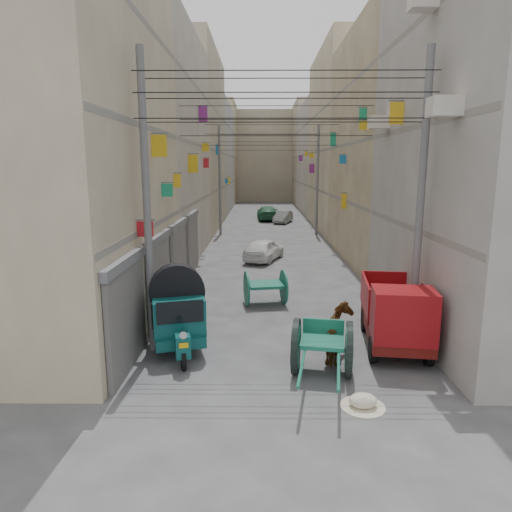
{
  "coord_description": "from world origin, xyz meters",
  "views": [
    {
      "loc": [
        -0.6,
        -6.02,
        5.05
      ],
      "look_at": [
        -0.72,
        6.5,
        2.58
      ],
      "focal_mm": 32.0,
      "sensor_mm": 36.0,
      "label": 1
    }
  ],
  "objects_px": {
    "auto_rickshaw": "(178,312)",
    "distant_car_grey": "(283,217)",
    "horse": "(339,334)",
    "distant_car_green": "(267,213)",
    "distant_car_white": "(264,249)",
    "mini_truck": "(397,319)",
    "feed_sack": "(363,401)",
    "tonga_cart": "(322,347)",
    "second_cart": "(265,287)"
  },
  "relations": [
    {
      "from": "auto_rickshaw",
      "to": "distant_car_grey",
      "type": "xyz_separation_m",
      "value": [
        4.34,
        29.16,
        -0.55
      ]
    },
    {
      "from": "horse",
      "to": "distant_car_green",
      "type": "xyz_separation_m",
      "value": [
        -1.41,
        32.13,
        -0.04
      ]
    },
    {
      "from": "distant_car_white",
      "to": "mini_truck",
      "type": "bearing_deg",
      "value": 125.16
    },
    {
      "from": "feed_sack",
      "to": "mini_truck",
      "type": "bearing_deg",
      "value": 62.36
    },
    {
      "from": "tonga_cart",
      "to": "feed_sack",
      "type": "distance_m",
      "value": 1.8
    },
    {
      "from": "second_cart",
      "to": "horse",
      "type": "height_order",
      "value": "horse"
    },
    {
      "from": "mini_truck",
      "to": "second_cart",
      "type": "bearing_deg",
      "value": 136.55
    },
    {
      "from": "distant_car_white",
      "to": "auto_rickshaw",
      "type": "bearing_deg",
      "value": 98.01
    },
    {
      "from": "horse",
      "to": "tonga_cart",
      "type": "bearing_deg",
      "value": 69.13
    },
    {
      "from": "auto_rickshaw",
      "to": "distant_car_white",
      "type": "height_order",
      "value": "auto_rickshaw"
    },
    {
      "from": "tonga_cart",
      "to": "distant_car_grey",
      "type": "xyz_separation_m",
      "value": [
        0.54,
        30.67,
        -0.17
      ]
    },
    {
      "from": "second_cart",
      "to": "tonga_cart",
      "type": "bearing_deg",
      "value": -86.93
    },
    {
      "from": "tonga_cart",
      "to": "distant_car_white",
      "type": "relative_size",
      "value": 0.9
    },
    {
      "from": "distant_car_green",
      "to": "feed_sack",
      "type": "bearing_deg",
      "value": 89.96
    },
    {
      "from": "distant_car_grey",
      "to": "mini_truck",
      "type": "bearing_deg",
      "value": -70.13
    },
    {
      "from": "auto_rickshaw",
      "to": "distant_car_green",
      "type": "relative_size",
      "value": 0.6
    },
    {
      "from": "mini_truck",
      "to": "feed_sack",
      "type": "height_order",
      "value": "mini_truck"
    },
    {
      "from": "feed_sack",
      "to": "auto_rickshaw",
      "type": "bearing_deg",
      "value": 145.46
    },
    {
      "from": "distant_car_green",
      "to": "tonga_cart",
      "type": "bearing_deg",
      "value": 88.91
    },
    {
      "from": "second_cart",
      "to": "distant_car_grey",
      "type": "distance_m",
      "value": 24.97
    },
    {
      "from": "tonga_cart",
      "to": "horse",
      "type": "height_order",
      "value": "horse"
    },
    {
      "from": "auto_rickshaw",
      "to": "second_cart",
      "type": "xyz_separation_m",
      "value": [
        2.47,
        4.26,
        -0.41
      ]
    },
    {
      "from": "feed_sack",
      "to": "distant_car_white",
      "type": "relative_size",
      "value": 0.17
    },
    {
      "from": "auto_rickshaw",
      "to": "feed_sack",
      "type": "height_order",
      "value": "auto_rickshaw"
    },
    {
      "from": "second_cart",
      "to": "distant_car_white",
      "type": "xyz_separation_m",
      "value": [
        0.02,
        8.13,
        -0.08
      ]
    },
    {
      "from": "second_cart",
      "to": "distant_car_green",
      "type": "height_order",
      "value": "distant_car_green"
    },
    {
      "from": "distant_car_grey",
      "to": "distant_car_green",
      "type": "bearing_deg",
      "value": 136.95
    },
    {
      "from": "horse",
      "to": "distant_car_green",
      "type": "bearing_deg",
      "value": -76.9
    },
    {
      "from": "auto_rickshaw",
      "to": "feed_sack",
      "type": "xyz_separation_m",
      "value": [
        4.48,
        -3.08,
        -0.95
      ]
    },
    {
      "from": "second_cart",
      "to": "distant_car_white",
      "type": "distance_m",
      "value": 8.13
    },
    {
      "from": "second_cart",
      "to": "distant_car_green",
      "type": "xyz_separation_m",
      "value": [
        0.48,
        27.27,
        -0.03
      ]
    },
    {
      "from": "feed_sack",
      "to": "distant_car_grey",
      "type": "bearing_deg",
      "value": 90.24
    },
    {
      "from": "auto_rickshaw",
      "to": "distant_car_green",
      "type": "xyz_separation_m",
      "value": [
        2.95,
        31.54,
        -0.43
      ]
    },
    {
      "from": "tonga_cart",
      "to": "second_cart",
      "type": "relative_size",
      "value": 1.93
    },
    {
      "from": "auto_rickshaw",
      "to": "second_cart",
      "type": "bearing_deg",
      "value": 44.92
    },
    {
      "from": "mini_truck",
      "to": "distant_car_grey",
      "type": "relative_size",
      "value": 1.13
    },
    {
      "from": "feed_sack",
      "to": "distant_car_grey",
      "type": "height_order",
      "value": "distant_car_grey"
    },
    {
      "from": "feed_sack",
      "to": "distant_car_white",
      "type": "height_order",
      "value": "distant_car_white"
    },
    {
      "from": "tonga_cart",
      "to": "horse",
      "type": "bearing_deg",
      "value": 68.24
    },
    {
      "from": "mini_truck",
      "to": "second_cart",
      "type": "distance_m",
      "value": 5.65
    },
    {
      "from": "mini_truck",
      "to": "horse",
      "type": "relative_size",
      "value": 2.23
    },
    {
      "from": "second_cart",
      "to": "distant_car_grey",
      "type": "relative_size",
      "value": 0.5
    },
    {
      "from": "distant_car_green",
      "to": "horse",
      "type": "bearing_deg",
      "value": 89.95
    },
    {
      "from": "mini_truck",
      "to": "distant_car_white",
      "type": "xyz_separation_m",
      "value": [
        -3.54,
        12.51,
        -0.35
      ]
    },
    {
      "from": "second_cart",
      "to": "horse",
      "type": "bearing_deg",
      "value": -78.64
    },
    {
      "from": "feed_sack",
      "to": "distant_car_grey",
      "type": "xyz_separation_m",
      "value": [
        -0.13,
        32.24,
        0.39
      ]
    },
    {
      "from": "second_cart",
      "to": "feed_sack",
      "type": "xyz_separation_m",
      "value": [
        2.01,
        -7.34,
        -0.54
      ]
    },
    {
      "from": "distant_car_white",
      "to": "distant_car_grey",
      "type": "distance_m",
      "value": 16.86
    },
    {
      "from": "feed_sack",
      "to": "tonga_cart",
      "type": "bearing_deg",
      "value": 113.25
    },
    {
      "from": "tonga_cart",
      "to": "feed_sack",
      "type": "height_order",
      "value": "tonga_cart"
    }
  ]
}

